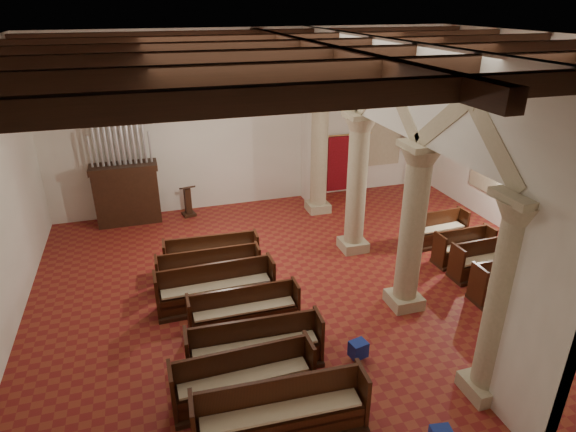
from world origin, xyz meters
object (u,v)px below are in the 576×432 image
Objects in this scene: nave_pew_0 at (281,419)px; aisle_pew_0 at (510,285)px; pipe_organ at (125,183)px; lectern at (188,203)px; processional_banner at (410,168)px.

nave_pew_0 is 7.00m from aisle_pew_0.
nave_pew_0 is at bearing -160.46° from aisle_pew_0.
pipe_organ is 10.13m from nave_pew_0.
processional_banner is (8.54, 0.09, 0.37)m from lectern.
processional_banner is 1.34× the size of aisle_pew_0.
processional_banner is 12.72m from nave_pew_0.
lectern is at bearing 133.70° from aisle_pew_0.
lectern is 9.72m from nave_pew_0.
pipe_organ is 11.71m from aisle_pew_0.
nave_pew_0 is at bearing -99.34° from lectern.
processional_banner reaches higher than lectern.
pipe_organ is 3.88× the size of lectern.
processional_banner is at bearing 78.62° from aisle_pew_0.
aisle_pew_0 is at bearing -104.91° from processional_banner.
pipe_organ is 2.12m from lectern.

